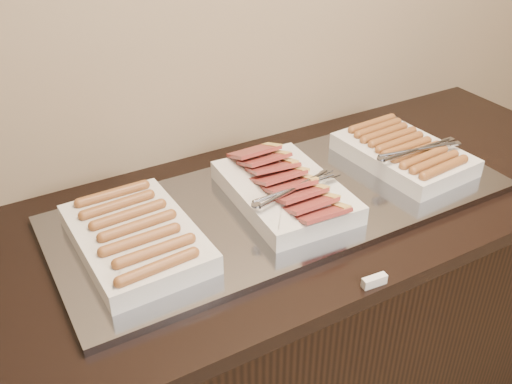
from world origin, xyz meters
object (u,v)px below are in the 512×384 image
dish_left (136,236)px  dish_center (285,190)px  warming_tray (285,202)px  counter (279,328)px  dish_right (404,152)px

dish_left → dish_center: dish_center is taller
warming_tray → dish_center: dish_center is taller
dish_left → dish_center: bearing=-2.0°
dish_center → counter: bearing=144.2°
counter → dish_right: bearing=-0.5°
warming_tray → dish_left: bearing=180.0°
dish_center → dish_right: dish_center is taller
dish_center → dish_left: bearing=-177.3°
counter → dish_center: size_ratio=5.11×
dish_right → counter: bearing=175.6°
counter → dish_left: 0.64m
counter → dish_center: (0.00, -0.00, 0.50)m
warming_tray → dish_center: bearing=-126.8°
counter → warming_tray: (0.01, 0.00, 0.46)m
warming_tray → counter: bearing=180.0°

